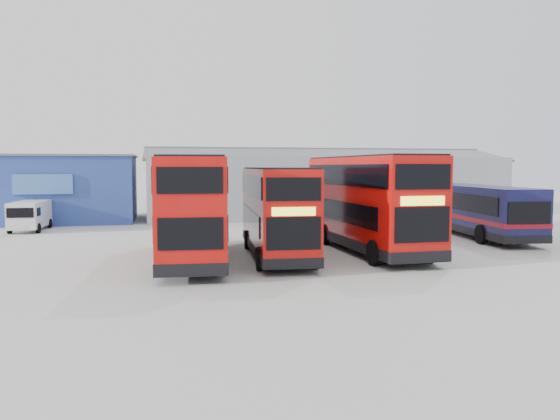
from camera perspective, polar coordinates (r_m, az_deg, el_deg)
The scene contains 8 objects.
ground_plane at distance 27.76m, azimuth 0.26°, elevation -4.20°, with size 120.00×120.00×0.00m, color #ACACA6.
office_block at distance 45.49m, azimuth -22.53°, elevation 2.14°, with size 12.30×8.32×5.12m.
maintenance_shed at distance 48.85m, azimuth 4.27°, elevation 2.64°, with size 30.50×12.00×5.89m.
double_decker_left at distance 24.81m, azimuth -9.12°, elevation 0.09°, with size 3.43×11.16×4.65m.
double_decker_centre at distance 25.57m, azimuth -0.43°, elevation -0.25°, with size 3.10×10.04×4.19m.
double_decker_right at distance 27.50m, azimuth 9.08°, elevation 0.61°, with size 3.11×11.31×4.75m.
single_decker_blue at distance 35.06m, azimuth 19.85°, elevation -0.12°, with size 3.84×11.57×3.08m.
panel_van at distance 39.52m, azimuth -24.66°, elevation -0.42°, with size 2.06×4.52×1.94m.
Camera 1 is at (-6.02, -26.76, 4.23)m, focal length 35.00 mm.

